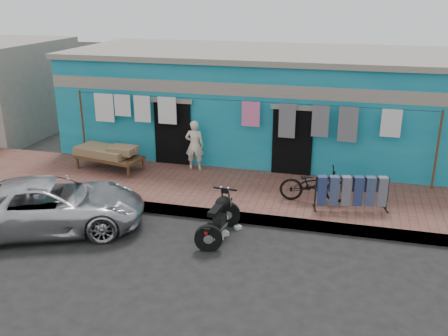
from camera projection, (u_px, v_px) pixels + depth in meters
The scene contains 14 objects.
ground at pixel (200, 251), 10.39m from camera, with size 80.00×80.00×0.00m, color black.
sidewalk at pixel (234, 192), 13.08m from camera, with size 28.00×3.00×0.25m, color brown.
curb at pixel (219, 215), 11.76m from camera, with size 28.00×0.10×0.25m, color gray.
building at pixel (263, 103), 16.19m from camera, with size 12.20×5.20×3.36m.
clothesline at pixel (233, 118), 13.74m from camera, with size 10.06×0.06×2.10m.
car at pixel (49, 205), 11.15m from camera, with size 1.95×4.29×1.21m, color silver.
seated_person at pixel (194, 145), 14.19m from camera, with size 0.52×0.35×1.44m, color beige.
bicycle at pixel (314, 181), 12.07m from camera, with size 0.58×1.64×1.06m, color black.
motorcycle at pixel (218, 217), 10.79m from camera, with size 0.67×1.59×1.01m, color black, non-canonical shape.
charpoy at pixel (110, 158), 14.31m from camera, with size 2.16×1.32×0.68m, color brown, non-canonical shape.
jeans_rack at pixel (351, 193), 11.64m from camera, with size 1.79×0.72×0.84m, color black, non-canonical shape.
litter_a at pixel (224, 234), 11.04m from camera, with size 0.19×0.15×0.09m, color silver.
litter_b at pixel (238, 227), 11.34m from camera, with size 0.15×0.11×0.08m, color silver.
litter_c at pixel (218, 239), 10.82m from camera, with size 0.22×0.17×0.09m, color silver.
Camera 1 is at (2.83, -8.77, 5.12)m, focal length 40.00 mm.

